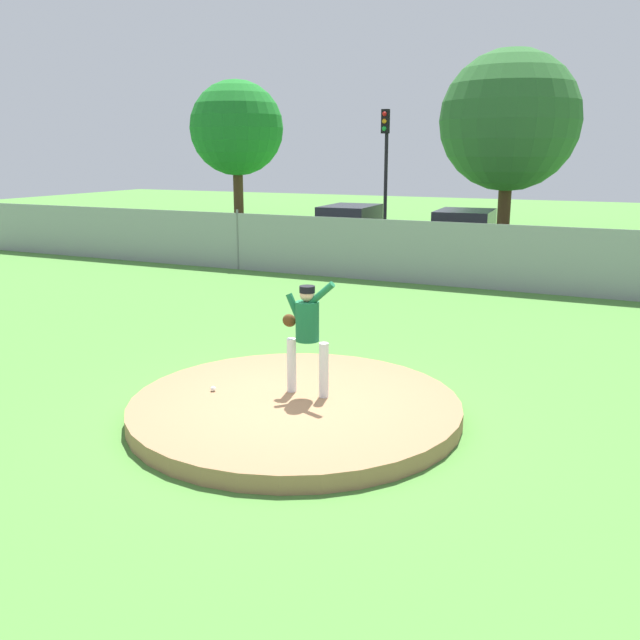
# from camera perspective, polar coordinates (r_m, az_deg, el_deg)

# --- Properties ---
(ground_plane) EXTENTS (80.00, 80.00, 0.00)m
(ground_plane) POSITION_cam_1_polar(r_m,az_deg,el_deg) (14.78, 8.45, -0.03)
(ground_plane) COLOR #4C8438
(asphalt_strip) EXTENTS (44.00, 7.00, 0.01)m
(asphalt_strip) POSITION_cam_1_polar(r_m,az_deg,el_deg) (22.92, 14.51, 4.59)
(asphalt_strip) COLOR #2B2B2D
(asphalt_strip) RESTS_ON ground_plane
(pitchers_mound) EXTENTS (4.47, 4.47, 0.23)m
(pitchers_mound) POSITION_cam_1_polar(r_m,az_deg,el_deg) (9.39, -2.08, -7.31)
(pitchers_mound) COLOR #99704C
(pitchers_mound) RESTS_ON ground_plane
(pitcher_youth) EXTENTS (0.81, 0.32, 1.61)m
(pitcher_youth) POSITION_cam_1_polar(r_m,az_deg,el_deg) (9.30, -1.12, -0.68)
(pitcher_youth) COLOR silver
(pitcher_youth) RESTS_ON pitchers_mound
(baseball) EXTENTS (0.07, 0.07, 0.07)m
(baseball) POSITION_cam_1_polar(r_m,az_deg,el_deg) (9.78, -8.85, -5.65)
(baseball) COLOR white
(baseball) RESTS_ON pitchers_mound
(chainlink_fence) EXTENTS (34.91, 0.07, 1.80)m
(chainlink_fence) POSITION_cam_1_polar(r_m,az_deg,el_deg) (18.43, 12.09, 5.25)
(chainlink_fence) COLOR gray
(chainlink_fence) RESTS_ON ground_plane
(parked_car_slate) EXTENTS (1.99, 4.44, 1.71)m
(parked_car_slate) POSITION_cam_1_polar(r_m,az_deg,el_deg) (23.94, 2.49, 7.34)
(parked_car_slate) COLOR slate
(parked_car_slate) RESTS_ON ground_plane
(parked_car_charcoal) EXTENTS (2.12, 4.16, 1.69)m
(parked_car_charcoal) POSITION_cam_1_polar(r_m,az_deg,el_deg) (22.67, 11.83, 6.66)
(parked_car_charcoal) COLOR #232328
(parked_car_charcoal) RESTS_ON ground_plane
(traffic_cone_orange) EXTENTS (0.40, 0.40, 0.55)m
(traffic_cone_orange) POSITION_cam_1_polar(r_m,az_deg,el_deg) (23.51, -2.83, 5.86)
(traffic_cone_orange) COLOR orange
(traffic_cone_orange) RESTS_ON asphalt_strip
(traffic_light_near) EXTENTS (0.28, 0.46, 5.08)m
(traffic_light_near) POSITION_cam_1_polar(r_m,az_deg,el_deg) (27.64, 5.46, 13.65)
(traffic_light_near) COLOR black
(traffic_light_near) RESTS_ON ground_plane
(tree_leaning_west) EXTENTS (4.84, 4.84, 7.11)m
(tree_leaning_west) POSITION_cam_1_polar(r_m,az_deg,el_deg) (37.16, -6.93, 15.49)
(tree_leaning_west) COLOR #4C331E
(tree_leaning_west) RESTS_ON ground_plane
(tree_broad_right) EXTENTS (5.93, 5.93, 7.74)m
(tree_broad_right) POSITION_cam_1_polar(r_m,az_deg,el_deg) (31.48, 15.44, 15.62)
(tree_broad_right) COLOR #4C331E
(tree_broad_right) RESTS_ON ground_plane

